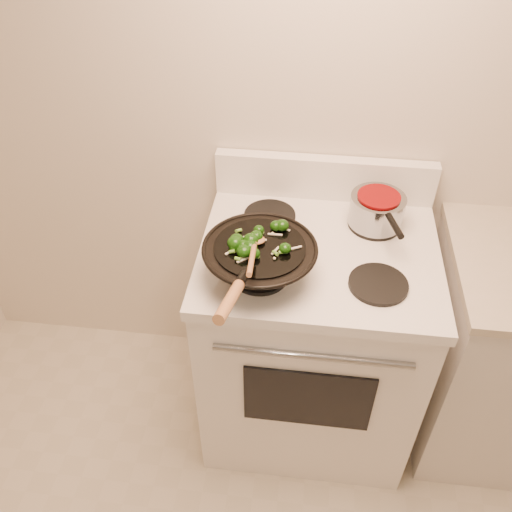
# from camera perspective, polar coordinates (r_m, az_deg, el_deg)

# --- Properties ---
(stove) EXTENTS (0.78, 0.67, 1.08)m
(stove) POSITION_cam_1_polar(r_m,az_deg,el_deg) (2.10, 5.78, -8.57)
(stove) COLOR white
(stove) RESTS_ON ground
(wok) EXTENTS (0.35, 0.57, 0.22)m
(wok) POSITION_cam_1_polar(r_m,az_deg,el_deg) (1.62, 0.36, -0.34)
(wok) COLOR black
(wok) RESTS_ON stove
(stirfry) EXTENTS (0.22, 0.19, 0.04)m
(stirfry) POSITION_cam_1_polar(r_m,az_deg,el_deg) (1.58, -0.33, 1.57)
(stirfry) COLOR #103608
(stirfry) RESTS_ON wok
(wooden_spoon) EXTENTS (0.06, 0.27, 0.10)m
(wooden_spoon) POSITION_cam_1_polar(r_m,az_deg,el_deg) (1.53, -0.26, 0.74)
(wooden_spoon) COLOR #9E673E
(wooden_spoon) RESTS_ON wok
(saucepan) EXTENTS (0.18, 0.29, 0.11)m
(saucepan) POSITION_cam_1_polar(r_m,az_deg,el_deg) (1.86, 12.62, 4.81)
(saucepan) COLOR gray
(saucepan) RESTS_ON stove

